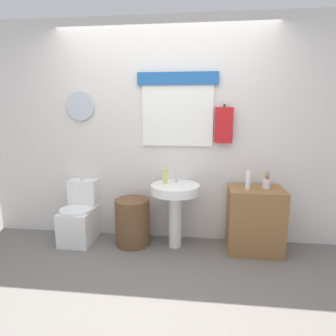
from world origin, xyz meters
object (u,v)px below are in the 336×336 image
laundry_hamper (132,222)px  wooden_cabinet (255,220)px  toilet (80,218)px  pedestal_sink (175,199)px  lotion_bottle (248,180)px  toothbrush_cup (266,184)px  soap_bottle (165,176)px

laundry_hamper → wooden_cabinet: size_ratio=0.75×
toilet → pedestal_sink: (1.16, -0.03, 0.29)m
lotion_bottle → toothbrush_cup: 0.22m
pedestal_sink → lotion_bottle: size_ratio=3.65×
laundry_hamper → lotion_bottle: size_ratio=2.69×
lotion_bottle → toilet: bearing=177.9°
laundry_hamper → soap_bottle: 0.68m
pedestal_sink → toothbrush_cup: bearing=1.1°
toilet → lotion_bottle: (1.95, -0.07, 0.54)m
pedestal_sink → soap_bottle: soap_bottle is taller
pedestal_sink → laundry_hamper: bearing=180.0°
laundry_hamper → soap_bottle: size_ratio=3.21×
pedestal_sink → lotion_bottle: (0.79, -0.04, 0.25)m
wooden_cabinet → laundry_hamper: bearing=180.0°
toilet → laundry_hamper: (0.66, -0.03, -0.01)m
wooden_cabinet → soap_bottle: soap_bottle is taller
toilet → soap_bottle: size_ratio=4.36×
wooden_cabinet → lotion_bottle: 0.48m
laundry_hamper → soap_bottle: (0.39, 0.05, 0.55)m
pedestal_sink → wooden_cabinet: 0.92m
wooden_cabinet → lotion_bottle: lotion_bottle is taller
soap_bottle → toothbrush_cup: soap_bottle is taller
pedestal_sink → toothbrush_cup: 1.02m
toilet → lotion_bottle: bearing=-2.1°
laundry_hamper → pedestal_sink: bearing=-0.0°
lotion_bottle → laundry_hamper: bearing=178.2°
wooden_cabinet → soap_bottle: size_ratio=4.25×
toothbrush_cup → lotion_bottle: bearing=-163.9°
toilet → toothbrush_cup: 2.22m
lotion_bottle → toothbrush_cup: bearing=16.1°
soap_bottle → toothbrush_cup: (1.12, -0.03, -0.05)m
toothbrush_cup → wooden_cabinet: bearing=-169.1°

